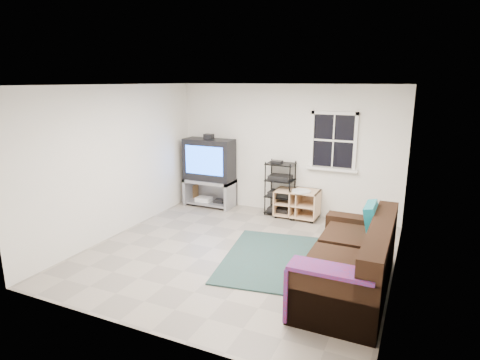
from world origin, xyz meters
The scene contains 8 objects.
room centered at (0.95, 2.27, 1.48)m, with size 4.60×4.62×4.60m.
tv_unit centered at (-1.61, 2.01, 0.86)m, with size 1.07×0.53×1.57m.
av_rack centered at (-0.03, 2.08, 0.48)m, with size 0.55×0.40×1.10m.
side_table_left centered at (0.16, 2.05, 0.29)m, with size 0.48×0.48×0.55m.
side_table_right centered at (0.51, 2.05, 0.33)m, with size 0.52×0.55×0.60m.
sofa centered at (1.82, -0.44, 0.36)m, with size 1.00×2.24×1.03m.
shag_rug centered at (0.61, 0.00, 0.01)m, with size 1.48×2.04×0.02m, color black.
paper_bag centered at (-2.17, 2.17, 0.19)m, with size 0.27×0.17×0.38m, color olive.
Camera 1 is at (2.49, -5.35, 2.66)m, focal length 30.00 mm.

